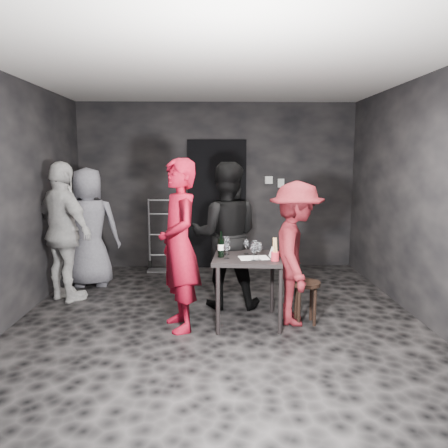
{
  "coord_description": "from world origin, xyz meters",
  "views": [
    {
      "loc": [
        -0.05,
        -4.7,
        1.8
      ],
      "look_at": [
        0.07,
        0.25,
        1.05
      ],
      "focal_mm": 35.0,
      "sensor_mm": 36.0,
      "label": 1
    }
  ],
  "objects_px": {
    "server_red": "(179,228)",
    "wine_bottle": "(221,247)",
    "man_maroon": "(296,250)",
    "bystander_grey": "(89,220)",
    "bystander_cream": "(63,220)",
    "breadstick_cup": "(275,250)",
    "tasting_table": "(247,265)",
    "stool": "(306,291)",
    "woman_black": "(225,223)",
    "hand_truck": "(160,257)"
  },
  "relations": [
    {
      "from": "man_maroon",
      "to": "breadstick_cup",
      "type": "distance_m",
      "value": 0.34
    },
    {
      "from": "man_maroon",
      "to": "bystander_grey",
      "type": "distance_m",
      "value": 3.02
    },
    {
      "from": "stool",
      "to": "breadstick_cup",
      "type": "distance_m",
      "value": 0.65
    },
    {
      "from": "man_maroon",
      "to": "wine_bottle",
      "type": "distance_m",
      "value": 0.82
    },
    {
      "from": "tasting_table",
      "to": "woman_black",
      "type": "xyz_separation_m",
      "value": [
        -0.22,
        0.59,
        0.38
      ]
    },
    {
      "from": "woman_black",
      "to": "breadstick_cup",
      "type": "bearing_deg",
      "value": 125.4
    },
    {
      "from": "tasting_table",
      "to": "stool",
      "type": "bearing_deg",
      "value": -2.21
    },
    {
      "from": "stool",
      "to": "wine_bottle",
      "type": "height_order",
      "value": "wine_bottle"
    },
    {
      "from": "bystander_cream",
      "to": "breadstick_cup",
      "type": "height_order",
      "value": "bystander_cream"
    },
    {
      "from": "tasting_table",
      "to": "bystander_cream",
      "type": "distance_m",
      "value": 2.42
    },
    {
      "from": "tasting_table",
      "to": "breadstick_cup",
      "type": "bearing_deg",
      "value": -37.11
    },
    {
      "from": "server_red",
      "to": "bystander_grey",
      "type": "xyz_separation_m",
      "value": [
        -1.39,
        1.61,
        -0.14
      ]
    },
    {
      "from": "stool",
      "to": "woman_black",
      "type": "height_order",
      "value": "woman_black"
    },
    {
      "from": "wine_bottle",
      "to": "breadstick_cup",
      "type": "height_order",
      "value": "wine_bottle"
    },
    {
      "from": "stool",
      "to": "woman_black",
      "type": "xyz_separation_m",
      "value": [
        -0.86,
        0.61,
        0.67
      ]
    },
    {
      "from": "bystander_grey",
      "to": "woman_black",
      "type": "bearing_deg",
      "value": 151.39
    },
    {
      "from": "tasting_table",
      "to": "bystander_grey",
      "type": "height_order",
      "value": "bystander_grey"
    },
    {
      "from": "woman_black",
      "to": "wine_bottle",
      "type": "bearing_deg",
      "value": 87.69
    },
    {
      "from": "woman_black",
      "to": "bystander_grey",
      "type": "relative_size",
      "value": 1.1
    },
    {
      "from": "tasting_table",
      "to": "bystander_cream",
      "type": "xyz_separation_m",
      "value": [
        -2.24,
        0.84,
        0.39
      ]
    },
    {
      "from": "stool",
      "to": "server_red",
      "type": "xyz_separation_m",
      "value": [
        -1.36,
        -0.1,
        0.72
      ]
    },
    {
      "from": "wine_bottle",
      "to": "breadstick_cup",
      "type": "xyz_separation_m",
      "value": [
        0.56,
        -0.18,
        0.01
      ]
    },
    {
      "from": "bystander_cream",
      "to": "breadstick_cup",
      "type": "xyz_separation_m",
      "value": [
        2.51,
        -1.04,
        -0.17
      ]
    },
    {
      "from": "hand_truck",
      "to": "breadstick_cup",
      "type": "bearing_deg",
      "value": -59.55
    },
    {
      "from": "stool",
      "to": "bystander_cream",
      "type": "xyz_separation_m",
      "value": [
        -2.88,
        0.86,
        0.68
      ]
    },
    {
      "from": "hand_truck",
      "to": "breadstick_cup",
      "type": "xyz_separation_m",
      "value": [
        1.51,
        -2.55,
        0.65
      ]
    },
    {
      "from": "tasting_table",
      "to": "man_maroon",
      "type": "relative_size",
      "value": 0.46
    },
    {
      "from": "tasting_table",
      "to": "stool",
      "type": "height_order",
      "value": "tasting_table"
    },
    {
      "from": "server_red",
      "to": "breadstick_cup",
      "type": "height_order",
      "value": "server_red"
    },
    {
      "from": "hand_truck",
      "to": "wine_bottle",
      "type": "xyz_separation_m",
      "value": [
        0.95,
        -2.37,
        0.64
      ]
    },
    {
      "from": "server_red",
      "to": "wine_bottle",
      "type": "distance_m",
      "value": 0.5
    },
    {
      "from": "tasting_table",
      "to": "stool",
      "type": "relative_size",
      "value": 1.6
    },
    {
      "from": "woman_black",
      "to": "tasting_table",
      "type": "bearing_deg",
      "value": 114.12
    },
    {
      "from": "hand_truck",
      "to": "bystander_grey",
      "type": "bearing_deg",
      "value": -135.74
    },
    {
      "from": "bystander_cream",
      "to": "bystander_grey",
      "type": "distance_m",
      "value": 0.67
    },
    {
      "from": "tasting_table",
      "to": "bystander_grey",
      "type": "relative_size",
      "value": 0.4
    },
    {
      "from": "bystander_grey",
      "to": "server_red",
      "type": "bearing_deg",
      "value": 127.51
    },
    {
      "from": "hand_truck",
      "to": "server_red",
      "type": "xyz_separation_m",
      "value": [
        0.51,
        -2.47,
        0.87
      ]
    },
    {
      "from": "bystander_cream",
      "to": "breadstick_cup",
      "type": "bearing_deg",
      "value": -164.25
    },
    {
      "from": "man_maroon",
      "to": "bystander_grey",
      "type": "xyz_separation_m",
      "value": [
        -2.64,
        1.47,
        0.13
      ]
    },
    {
      "from": "woman_black",
      "to": "man_maroon",
      "type": "xyz_separation_m",
      "value": [
        0.75,
        -0.57,
        -0.22
      ]
    },
    {
      "from": "stool",
      "to": "bystander_cream",
      "type": "height_order",
      "value": "bystander_cream"
    },
    {
      "from": "stool",
      "to": "man_maroon",
      "type": "bearing_deg",
      "value": 160.46
    },
    {
      "from": "hand_truck",
      "to": "bystander_cream",
      "type": "relative_size",
      "value": 0.56
    },
    {
      "from": "wine_bottle",
      "to": "man_maroon",
      "type": "bearing_deg",
      "value": 2.72
    },
    {
      "from": "bystander_cream",
      "to": "bystander_grey",
      "type": "height_order",
      "value": "bystander_cream"
    },
    {
      "from": "breadstick_cup",
      "to": "bystander_cream",
      "type": "bearing_deg",
      "value": 157.48
    },
    {
      "from": "tasting_table",
      "to": "wine_bottle",
      "type": "height_order",
      "value": "wine_bottle"
    },
    {
      "from": "bystander_grey",
      "to": "breadstick_cup",
      "type": "height_order",
      "value": "bystander_grey"
    },
    {
      "from": "stool",
      "to": "wine_bottle",
      "type": "distance_m",
      "value": 1.05
    }
  ]
}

